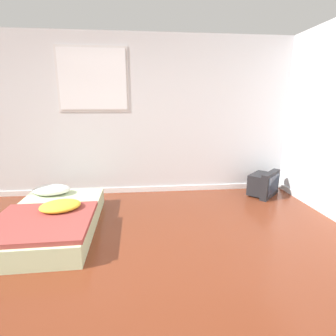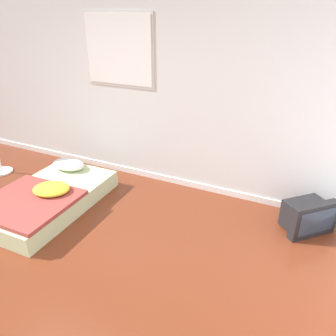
{
  "view_description": "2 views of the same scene",
  "coord_description": "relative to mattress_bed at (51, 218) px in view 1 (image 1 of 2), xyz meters",
  "views": [
    {
      "loc": [
        0.45,
        -1.97,
        1.52
      ],
      "look_at": [
        0.8,
        1.41,
        0.68
      ],
      "focal_mm": 28.0,
      "sensor_mm": 36.0,
      "label": 1
    },
    {
      "loc": [
        2.39,
        -1.56,
        2.43
      ],
      "look_at": [
        0.91,
        1.55,
        0.72
      ],
      "focal_mm": 35.0,
      "sensor_mm": 36.0,
      "label": 2
    }
  ],
  "objects": [
    {
      "name": "ground_plane",
      "position": [
        0.67,
        -1.13,
        -0.15
      ],
      "size": [
        20.0,
        20.0,
        0.0
      ],
      "primitive_type": "plane",
      "color": "maroon"
    },
    {
      "name": "wall_back",
      "position": [
        0.66,
        1.36,
        1.15
      ],
      "size": [
        8.4,
        0.08,
        2.6
      ],
      "color": "silver",
      "rests_on": "ground_plane"
    },
    {
      "name": "mattress_bed",
      "position": [
        0.0,
        0.0,
        0.0
      ],
      "size": [
        1.09,
        1.78,
        0.38
      ],
      "color": "beige",
      "rests_on": "ground_plane"
    },
    {
      "name": "crt_tv",
      "position": [
        3.16,
        0.93,
        0.05
      ],
      "size": [
        0.63,
        0.63,
        0.42
      ],
      "color": "black",
      "rests_on": "ground_plane"
    }
  ]
}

